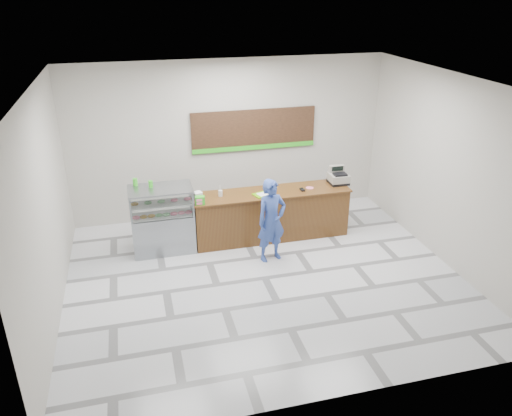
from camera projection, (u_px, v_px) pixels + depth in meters
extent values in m
plane|color=silver|center=(265.00, 278.00, 9.09)|extent=(7.00, 7.00, 0.00)
plane|color=#B9B5AA|center=(230.00, 140.00, 11.02)|extent=(7.00, 0.00, 7.00)
plane|color=silver|center=(267.00, 84.00, 7.65)|extent=(7.00, 7.00, 0.00)
cube|color=brown|center=(271.00, 215.00, 10.38)|extent=(3.20, 0.70, 1.00)
cube|color=brown|center=(271.00, 192.00, 10.17)|extent=(3.26, 0.76, 0.03)
cube|color=gray|center=(164.00, 231.00, 9.92)|extent=(1.20, 0.70, 0.80)
cube|color=white|center=(161.00, 202.00, 9.65)|extent=(1.20, 0.70, 0.50)
cube|color=gray|center=(160.00, 189.00, 9.54)|extent=(1.22, 0.72, 0.03)
cube|color=silver|center=(162.00, 212.00, 9.74)|extent=(1.14, 0.64, 0.02)
cube|color=silver|center=(161.00, 201.00, 9.64)|extent=(1.14, 0.64, 0.02)
torus|color=pink|center=(136.00, 216.00, 9.53)|extent=(0.15, 0.15, 0.05)
torus|color=#AF7C26|center=(143.00, 215.00, 9.56)|extent=(0.15, 0.15, 0.05)
torus|color=#AF7C26|center=(151.00, 214.00, 9.59)|extent=(0.15, 0.15, 0.05)
torus|color=#73C276|center=(159.00, 213.00, 9.62)|extent=(0.15, 0.15, 0.05)
torus|color=#73C276|center=(166.00, 212.00, 9.66)|extent=(0.15, 0.15, 0.05)
torus|color=pink|center=(173.00, 212.00, 9.69)|extent=(0.15, 0.15, 0.05)
torus|color=pink|center=(181.00, 211.00, 9.72)|extent=(0.15, 0.15, 0.05)
torus|color=pink|center=(188.00, 210.00, 9.75)|extent=(0.15, 0.15, 0.05)
torus|color=#AF7C26|center=(134.00, 201.00, 9.56)|extent=(0.15, 0.15, 0.05)
torus|color=#73C276|center=(148.00, 200.00, 9.62)|extent=(0.15, 0.15, 0.05)
torus|color=#73C276|center=(161.00, 199.00, 9.67)|extent=(0.15, 0.15, 0.05)
torus|color=pink|center=(174.00, 197.00, 9.73)|extent=(0.15, 0.15, 0.05)
torus|color=pink|center=(186.00, 196.00, 9.79)|extent=(0.15, 0.15, 0.05)
cube|color=black|center=(254.00, 130.00, 11.03)|extent=(2.80, 0.05, 0.90)
cube|color=green|center=(254.00, 147.00, 11.16)|extent=(2.80, 0.02, 0.10)
cube|color=black|center=(338.00, 182.00, 10.57)|extent=(0.39, 0.39, 0.06)
cube|color=gray|center=(338.00, 177.00, 10.52)|extent=(0.39, 0.41, 0.15)
cube|color=black|center=(340.00, 174.00, 10.42)|extent=(0.27, 0.20, 0.04)
cube|color=gray|center=(337.00, 169.00, 10.56)|extent=(0.33, 0.10, 0.15)
cube|color=black|center=(338.00, 169.00, 10.51)|extent=(0.25, 0.02, 0.10)
cube|color=black|center=(302.00, 190.00, 10.21)|extent=(0.08, 0.14, 0.04)
cube|color=#5DB305|center=(263.00, 194.00, 10.00)|extent=(0.44, 0.37, 0.02)
cube|color=white|center=(264.00, 194.00, 10.00)|extent=(0.32, 0.26, 0.00)
cube|color=white|center=(198.00, 195.00, 9.82)|extent=(0.19, 0.19, 0.13)
cylinder|color=silver|center=(220.00, 193.00, 9.92)|extent=(0.08, 0.08, 0.12)
cube|color=green|center=(200.00, 200.00, 9.55)|extent=(0.19, 0.14, 0.16)
cylinder|color=pink|center=(310.00, 188.00, 10.34)|extent=(0.16, 0.16, 0.00)
cylinder|color=green|center=(135.00, 182.00, 9.64)|extent=(0.09, 0.09, 0.14)
cylinder|color=green|center=(151.00, 184.00, 9.56)|extent=(0.08, 0.08, 0.13)
imported|color=#324C9E|center=(272.00, 221.00, 9.41)|extent=(0.68, 0.53, 1.64)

